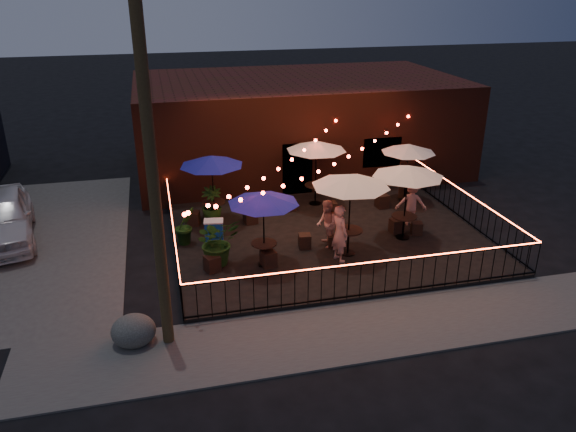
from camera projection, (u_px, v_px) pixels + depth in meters
name	position (u px, v px, depth m)	size (l,w,h in m)	color
ground	(347.00, 267.00, 16.91)	(110.00, 110.00, 0.00)	black
patio	(327.00, 237.00, 18.67)	(10.00, 8.00, 0.15)	black
sidewalk	(390.00, 326.00, 13.99)	(18.00, 2.50, 0.05)	#474442
brick_building	(297.00, 123.00, 25.28)	(14.00, 8.00, 4.00)	#3B1910
utility_pole	(153.00, 184.00, 11.85)	(0.26, 0.26, 8.00)	#3D2F19
fence_front	(373.00, 279.00, 14.86)	(10.00, 0.04, 1.04)	black
fence_left	(174.00, 236.00, 17.35)	(0.04, 8.00, 1.04)	black
fence_right	(465.00, 207.00, 19.53)	(0.04, 8.00, 1.04)	black
festoon_lights	(301.00, 172.00, 17.23)	(10.02, 8.72, 1.32)	#FF2B1C
cafe_table_0	(263.00, 199.00, 15.90)	(2.75, 2.75, 2.29)	black
cafe_table_1	(211.00, 162.00, 18.83)	(2.53, 2.53, 2.40)	black
cafe_table_2	(351.00, 181.00, 16.47)	(2.89, 2.89, 2.59)	black
cafe_table_3	(316.00, 146.00, 20.36)	(2.79, 2.79, 2.45)	black
cafe_table_4	(408.00, 172.00, 17.57)	(2.69, 2.69, 2.49)	black
cafe_table_5	(408.00, 149.00, 20.74)	(2.32, 2.32, 2.24)	black
bistro_chair_0	(212.00, 264.00, 16.27)	(0.39, 0.39, 0.47)	black
bistro_chair_1	(268.00, 259.00, 16.54)	(0.41, 0.41, 0.48)	black
bistro_chair_2	(193.00, 218.00, 19.32)	(0.40, 0.40, 0.48)	black
bistro_chair_3	(250.00, 216.00, 19.48)	(0.43, 0.43, 0.51)	black
bistro_chair_4	(305.00, 241.00, 17.70)	(0.38, 0.38, 0.45)	black
bistro_chair_5	(333.00, 241.00, 17.75)	(0.34, 0.34, 0.40)	black
bistro_chair_6	(290.00, 205.00, 20.55)	(0.36, 0.36, 0.43)	black
bistro_chair_7	(331.00, 208.00, 20.21)	(0.39, 0.39, 0.47)	black
bistro_chair_8	(396.00, 226.00, 18.73)	(0.40, 0.40, 0.47)	black
bistro_chair_9	(417.00, 228.00, 18.65)	(0.35, 0.35, 0.41)	black
bistro_chair_10	(382.00, 201.00, 20.81)	(0.42, 0.42, 0.50)	black
bistro_chair_11	(406.00, 192.00, 21.67)	(0.41, 0.41, 0.49)	black
patron_a	(340.00, 233.00, 16.64)	(0.65, 0.42, 1.78)	tan
patron_b	(327.00, 224.00, 17.60)	(0.74, 0.58, 1.53)	#D39E8C
patron_c	(411.00, 203.00, 19.15)	(1.04, 0.60, 1.61)	beige
potted_shrub_a	(217.00, 241.00, 16.51)	(1.30, 1.13, 1.45)	#0C390B
potted_shrub_b	(185.00, 225.00, 17.83)	(0.68, 0.55, 1.24)	#1A3F13
potted_shrub_c	(211.00, 204.00, 19.48)	(0.70, 0.70, 1.25)	#1A370E
cooler	(214.00, 232.00, 17.90)	(0.67, 0.53, 0.80)	#1045AF
boulder	(133.00, 331.00, 13.17)	(0.97, 0.82, 0.76)	#42413D
car_white	(0.00, 217.00, 18.31)	(1.94, 4.83, 1.64)	silver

